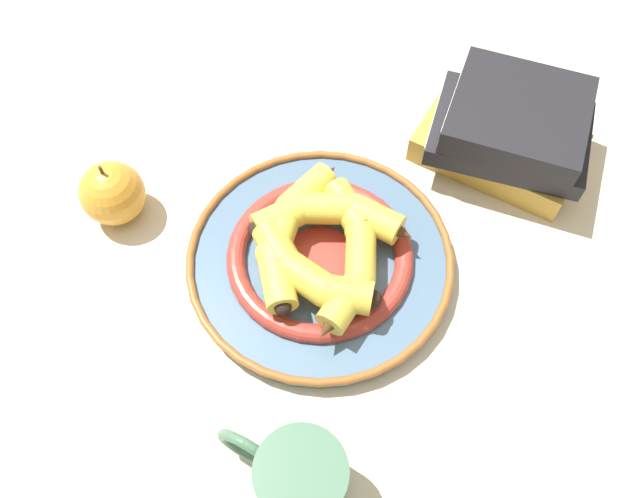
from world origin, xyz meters
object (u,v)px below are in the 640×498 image
at_px(banana_a, 308,272).
at_px(apple, 112,193).
at_px(decorative_bowl, 320,258).
at_px(coffee_mug, 299,479).
at_px(banana_d, 290,230).
at_px(banana_c, 331,215).
at_px(book_stack, 506,132).
at_px(banana_b, 352,256).

height_order(banana_a, apple, apple).
xyz_separation_m(decorative_bowl, banana_a, (0.01, -0.04, 0.04)).
xyz_separation_m(banana_a, coffee_mug, (0.12, -0.18, -0.01)).
bearing_deg(banana_d, banana_a, 36.38).
xyz_separation_m(banana_c, book_stack, (0.11, 0.23, -0.00)).
relative_size(decorative_bowl, banana_d, 1.55).
bearing_deg(book_stack, decorative_bowl, 56.90).
height_order(banana_c, banana_d, banana_c).
relative_size(banana_a, book_stack, 0.77).
bearing_deg(book_stack, banana_d, 50.47).
xyz_separation_m(banana_c, apple, (-0.24, -0.12, -0.01)).
xyz_separation_m(banana_b, coffee_mug, (0.09, -0.23, -0.00)).
distance_m(banana_a, banana_b, 0.05).
distance_m(banana_c, banana_d, 0.05).
height_order(decorative_bowl, banana_c, banana_c).
height_order(coffee_mug, apple, same).
relative_size(banana_d, apple, 2.23).
relative_size(banana_b, banana_d, 0.90).
height_order(banana_c, apple, apple).
distance_m(banana_a, apple, 0.27).
height_order(banana_a, banana_b, banana_a).
distance_m(banana_b, apple, 0.30).
bearing_deg(apple, decorative_bowl, 17.25).
height_order(book_stack, coffee_mug, book_stack).
distance_m(decorative_bowl, banana_b, 0.05).
xyz_separation_m(decorative_bowl, apple, (-0.25, -0.08, 0.02)).
distance_m(coffee_mug, apple, 0.40).
relative_size(decorative_bowl, apple, 3.47).
distance_m(banana_b, banana_d, 0.08).
bearing_deg(banana_d, book_stack, 133.45).
bearing_deg(coffee_mug, banana_d, -58.75).
height_order(banana_a, banana_c, same).
xyz_separation_m(banana_b, banana_c, (-0.05, 0.03, 0.00)).
xyz_separation_m(banana_a, banana_c, (-0.02, 0.08, -0.00)).
relative_size(banana_c, banana_d, 0.84).
bearing_deg(coffee_mug, book_stack, -93.44).
distance_m(book_stack, coffee_mug, 0.49).
bearing_deg(banana_c, book_stack, -149.80).
distance_m(decorative_bowl, banana_a, 0.05).
xyz_separation_m(banana_d, coffee_mug, (0.17, -0.22, -0.00)).
distance_m(banana_c, coffee_mug, 0.29).
height_order(banana_b, banana_d, same).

